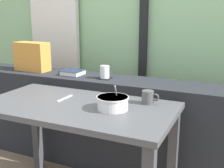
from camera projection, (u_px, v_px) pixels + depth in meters
outdoor_backdrop at (134, 2)px, 2.72m from camera, size 4.80×0.08×2.80m
curtain_left_panel at (54, 18)px, 3.01m from camera, size 0.56×0.06×2.50m
window_divider_post at (144, 13)px, 2.64m from camera, size 0.07×0.05×2.60m
dark_console_ledge at (108, 123)px, 2.45m from camera, size 2.80×0.36×0.78m
breakfast_table at (77, 121)px, 1.86m from camera, size 1.24×0.65×0.74m
coaster_square at (105, 78)px, 2.34m from camera, size 0.10×0.10×0.00m
juice_glass at (105, 73)px, 2.32m from camera, size 0.08×0.08×0.10m
closed_book at (72, 73)px, 2.47m from camera, size 0.18×0.16×0.04m
throw_pillow at (32, 57)px, 2.63m from camera, size 0.32×0.15×0.26m
soup_bowl at (113, 103)px, 1.73m from camera, size 0.19×0.19×0.16m
fork_utensil at (65, 98)px, 1.95m from camera, size 0.02×0.17×0.01m
ceramic_mug at (148, 97)px, 1.84m from camera, size 0.11×0.08×0.08m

